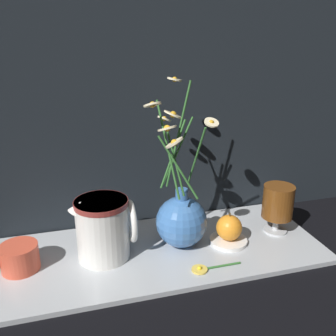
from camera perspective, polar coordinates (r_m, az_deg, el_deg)
name	(u,v)px	position (r m, az deg, el deg)	size (l,w,h in m)	color
ground_plane	(162,253)	(0.95, -0.92, -12.79)	(6.00, 6.00, 0.00)	black
shelf	(162,251)	(0.95, -0.92, -12.48)	(0.79, 0.32, 0.01)	#B2B7BC
backdrop_wall	(142,17)	(0.97, -3.99, 22.03)	(1.29, 0.02, 1.10)	black
vase_with_flowers	(181,218)	(0.93, 2.02, -7.58)	(0.19, 0.20, 0.41)	#3F72B7
yellow_mug	(19,257)	(0.92, -21.79, -12.54)	(0.09, 0.08, 0.06)	#DB5138
ceramic_pitcher	(104,226)	(0.89, -9.74, -8.77)	(0.15, 0.12, 0.16)	white
tea_glass	(278,203)	(1.02, 16.35, -5.11)	(0.08, 0.08, 0.13)	silver
saucer_plate	(228,241)	(0.98, 9.17, -10.88)	(0.10, 0.10, 0.01)	white
orange_fruit	(229,228)	(0.96, 9.30, -8.96)	(0.06, 0.06, 0.07)	orange
loose_daisy	(205,268)	(0.87, 5.71, -14.98)	(0.12, 0.04, 0.01)	#336B2D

